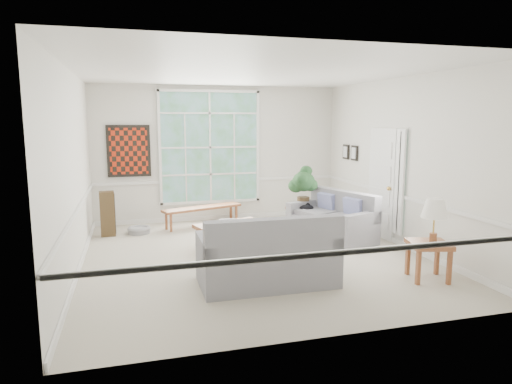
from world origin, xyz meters
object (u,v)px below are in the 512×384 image
(coffee_table, at_px, (231,236))
(side_table, at_px, (428,261))
(end_table, at_px, (302,219))
(loveseat_front, at_px, (267,248))
(loveseat_right, at_px, (331,216))

(coffee_table, distance_m, side_table, 3.29)
(end_table, distance_m, side_table, 3.29)
(loveseat_front, bearing_deg, side_table, -11.00)
(loveseat_right, relative_size, loveseat_front, 0.90)
(coffee_table, bearing_deg, loveseat_right, -12.10)
(end_table, xyz_separation_m, side_table, (0.67, -3.22, 0.03))
(loveseat_front, height_order, side_table, loveseat_front)
(loveseat_front, distance_m, coffee_table, 1.85)
(loveseat_front, distance_m, end_table, 3.19)
(loveseat_right, xyz_separation_m, end_table, (-0.28, 0.80, -0.21))
(loveseat_front, relative_size, coffee_table, 1.53)
(coffee_table, xyz_separation_m, side_table, (2.36, -2.29, 0.05))
(loveseat_right, distance_m, coffee_table, 1.99)
(loveseat_front, height_order, coffee_table, loveseat_front)
(loveseat_front, xyz_separation_m, end_table, (1.58, 2.76, -0.26))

